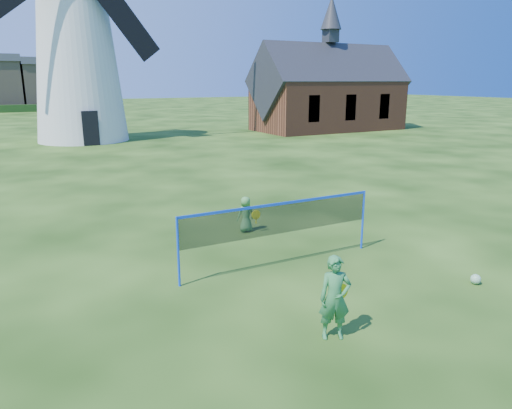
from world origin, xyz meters
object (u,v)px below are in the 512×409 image
at_px(badminton_net, 280,219).
at_px(play_ball, 476,279).
at_px(windmill, 76,45).
at_px(player_boy, 246,214).
at_px(player_girl, 335,298).
at_px(chapel, 328,94).

relative_size(badminton_net, play_ball, 22.95).
xyz_separation_m(windmill, player_boy, (0.59, -24.82, -6.12)).
relative_size(windmill, play_ball, 85.75).
height_order(badminton_net, player_girl, badminton_net).
bearing_deg(player_boy, player_girl, 78.08).
distance_m(chapel, play_ball, 33.46).
bearing_deg(badminton_net, windmill, 90.23).
bearing_deg(windmill, play_ball, -83.83).
height_order(windmill, badminton_net, windmill).
relative_size(chapel, badminton_net, 2.62).
xyz_separation_m(chapel, player_girl, (-21.22, -28.89, -2.41)).
relative_size(windmill, player_girl, 12.78).
xyz_separation_m(badminton_net, player_girl, (-0.88, -3.26, -0.40)).
bearing_deg(player_girl, badminton_net, 98.07).
distance_m(chapel, player_girl, 35.93).
distance_m(chapel, badminton_net, 32.79).
relative_size(windmill, badminton_net, 3.74).
height_order(player_girl, play_ball, player_girl).
xyz_separation_m(windmill, play_ball, (3.30, -30.46, -6.54)).
bearing_deg(chapel, play_ball, -120.99).
bearing_deg(player_girl, player_boy, 100.33).
relative_size(chapel, player_boy, 12.68).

